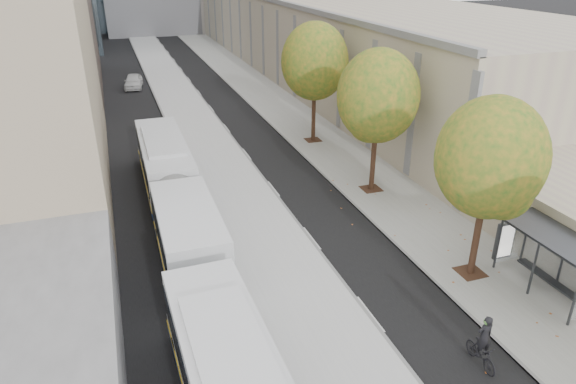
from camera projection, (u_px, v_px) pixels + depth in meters
name	position (u px, v px, depth m)	size (l,w,h in m)	color
bus_platform	(200.00, 134.00, 38.32)	(4.25, 150.00, 0.15)	#B0B0B0
sidewalk	(301.00, 124.00, 40.71)	(4.75, 150.00, 0.08)	gray
building_tan	(305.00, 24.00, 67.27)	(18.00, 92.00, 8.00)	#A19182
bus_shelter	(558.00, 244.00, 19.68)	(1.90, 4.40, 2.53)	#383A3F
tree_c	(491.00, 158.00, 19.52)	(4.20, 4.20, 7.28)	#311C12
tree_d	(378.00, 96.00, 27.13)	(4.40, 4.40, 7.60)	#311C12
tree_e	(315.00, 62.00, 34.75)	(4.60, 4.60, 7.92)	#311C12
bus_far	(173.00, 188.00, 26.01)	(2.59, 16.81, 2.80)	silver
cyclist	(482.00, 347.00, 16.64)	(0.57, 1.54, 1.95)	black
distant_car	(133.00, 81.00, 51.51)	(1.64, 4.09, 1.39)	#BEBEBE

